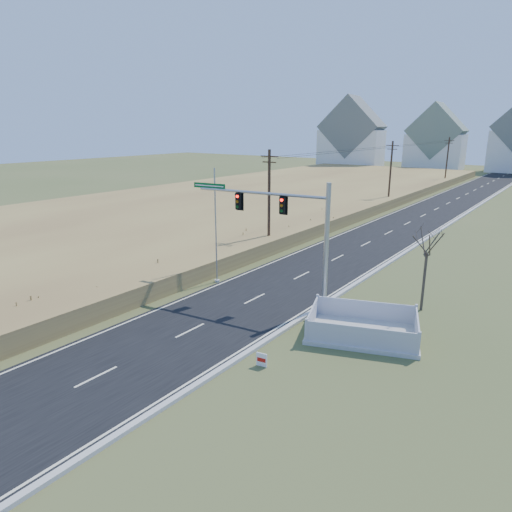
{
  "coord_description": "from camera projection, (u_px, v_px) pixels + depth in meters",
  "views": [
    {
      "loc": [
        16.57,
        -18.44,
        10.88
      ],
      "look_at": [
        0.99,
        2.81,
        3.4
      ],
      "focal_mm": 32.0,
      "sensor_mm": 36.0,
      "label": 1
    }
  ],
  "objects": [
    {
      "name": "road",
      "position": [
        444.0,
        205.0,
        65.49
      ],
      "size": [
        8.0,
        180.0,
        0.06
      ],
      "primitive_type": "cube",
      "color": "black",
      "rests_on": "ground"
    },
    {
      "name": "open_sign",
      "position": [
        262.0,
        360.0,
        21.37
      ],
      "size": [
        0.54,
        0.14,
        0.67
      ],
      "rotation": [
        0.0,
        0.0,
        0.16
      ],
      "color": "white",
      "rests_on": "ground"
    },
    {
      "name": "utility_pole_far",
      "position": [
        447.0,
        160.0,
        87.31
      ],
      "size": [
        1.8,
        0.26,
        9.0
      ],
      "color": "#422D1E",
      "rests_on": "ground"
    },
    {
      "name": "curb",
      "position": [
        476.0,
        208.0,
        63.11
      ],
      "size": [
        0.3,
        180.0,
        0.18
      ],
      "primitive_type": "cube",
      "color": "#B2AFA8",
      "rests_on": "ground"
    },
    {
      "name": "ground",
      "position": [
        214.0,
        320.0,
        26.71
      ],
      "size": [
        260.0,
        260.0,
        0.0
      ],
      "primitive_type": "plane",
      "color": "#485127",
      "rests_on": "ground"
    },
    {
      "name": "traffic_signal_mast",
      "position": [
        297.0,
        232.0,
        27.66
      ],
      "size": [
        9.76,
        1.56,
        7.82
      ],
      "rotation": [
        0.0,
        0.0,
        0.13
      ],
      "color": "#9EA0A5",
      "rests_on": "ground"
    },
    {
      "name": "utility_pole_near",
      "position": [
        269.0,
        199.0,
        40.76
      ],
      "size": [
        1.8,
        0.26,
        9.0
      ],
      "color": "#422D1E",
      "rests_on": "ground"
    },
    {
      "name": "utility_pole_mid",
      "position": [
        390.0,
        173.0,
        64.03
      ],
      "size": [
        1.8,
        0.26,
        9.0
      ],
      "color": "#422D1E",
      "rests_on": "ground"
    },
    {
      "name": "flagpole",
      "position": [
        216.0,
        238.0,
        32.31
      ],
      "size": [
        0.37,
        0.37,
        8.19
      ],
      "color": "#B7B5AD",
      "rests_on": "ground"
    },
    {
      "name": "condo_nw",
      "position": [
        352.0,
        139.0,
        123.8
      ],
      "size": [
        17.69,
        13.38,
        19.05
      ],
      "rotation": [
        0.0,
        0.0,
        0.14
      ],
      "color": "white",
      "rests_on": "ground"
    },
    {
      "name": "condo_nnw",
      "position": [
        436.0,
        142.0,
        118.84
      ],
      "size": [
        14.93,
        11.17,
        17.03
      ],
      "rotation": [
        0.0,
        0.0,
        0.07
      ],
      "color": "white",
      "rests_on": "ground"
    },
    {
      "name": "bare_tree",
      "position": [
        428.0,
        240.0,
        26.88
      ],
      "size": [
        2.08,
        2.08,
        5.51
      ],
      "color": "#4C3F33",
      "rests_on": "ground"
    },
    {
      "name": "fence_enclosure",
      "position": [
        362.0,
        331.0,
        24.58
      ],
      "size": [
        6.8,
        5.7,
        1.32
      ],
      "rotation": [
        0.0,
        0.0,
        0.35
      ],
      "color": "#B7B5AD",
      "rests_on": "ground"
    },
    {
      "name": "reed_marsh",
      "position": [
        268.0,
        195.0,
        71.21
      ],
      "size": [
        38.0,
        110.0,
        1.3
      ],
      "primitive_type": "cube",
      "color": "#A7914B",
      "rests_on": "ground"
    }
  ]
}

